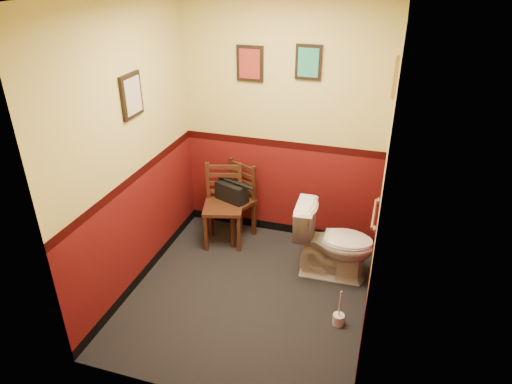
{
  "coord_description": "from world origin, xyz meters",
  "views": [
    {
      "loc": [
        1.09,
        -3.29,
        2.94
      ],
      "look_at": [
        0.0,
        0.25,
        1.0
      ],
      "focal_mm": 32.0,
      "sensor_mm": 36.0,
      "label": 1
    }
  ],
  "objects": [
    {
      "name": "framed_print_back_b",
      "position": [
        0.25,
        1.18,
        2.0
      ],
      "size": [
        0.26,
        0.04,
        0.34
      ],
      "color": "black",
      "rests_on": "wall_back"
    },
    {
      "name": "chair_right",
      "position": [
        -0.48,
        0.99,
        0.44
      ],
      "size": [
        0.54,
        0.54,
        0.88
      ],
      "rotation": [
        0.0,
        0.0,
        -0.42
      ],
      "color": "#512918",
      "rests_on": "floor"
    },
    {
      "name": "toilet",
      "position": [
        0.72,
        0.56,
        0.39
      ],
      "size": [
        0.81,
        0.47,
        0.78
      ],
      "primitive_type": "imported",
      "rotation": [
        0.0,
        0.0,
        1.6
      ],
      "color": "white",
      "rests_on": "floor"
    },
    {
      "name": "handbag",
      "position": [
        -0.5,
        0.95,
        0.57
      ],
      "size": [
        0.39,
        0.29,
        0.26
      ],
      "rotation": [
        0.0,
        0.0,
        -0.37
      ],
      "color": "black",
      "rests_on": "chair_right"
    },
    {
      "name": "tp_stack",
      "position": [
        0.38,
        1.04,
        0.12
      ],
      "size": [
        0.21,
        0.13,
        0.28
      ],
      "color": "silver",
      "rests_on": "floor"
    },
    {
      "name": "floor",
      "position": [
        0.0,
        0.0,
        0.0
      ],
      "size": [
        2.2,
        2.4,
        0.0
      ],
      "primitive_type": "cube",
      "color": "black",
      "rests_on": "ground"
    },
    {
      "name": "framed_print_right",
      "position": [
        1.08,
        0.6,
        2.05
      ],
      "size": [
        0.04,
        0.34,
        0.28
      ],
      "color": "olive",
      "rests_on": "wall_right"
    },
    {
      "name": "wall_left",
      "position": [
        -1.1,
        0.0,
        1.35
      ],
      "size": [
        0.0,
        2.4,
        2.7
      ],
      "primitive_type": "cube",
      "rotation": [
        1.57,
        0.0,
        1.57
      ],
      "color": "#5D1111",
      "rests_on": "ground"
    },
    {
      "name": "framed_print_back_a",
      "position": [
        -0.35,
        1.18,
        1.95
      ],
      "size": [
        0.28,
        0.04,
        0.36
      ],
      "color": "black",
      "rests_on": "wall_back"
    },
    {
      "name": "framed_print_left",
      "position": [
        -1.08,
        0.1,
        1.85
      ],
      "size": [
        0.04,
        0.3,
        0.38
      ],
      "color": "black",
      "rests_on": "wall_left"
    },
    {
      "name": "toilet_brush",
      "position": [
        0.89,
        -0.14,
        0.06
      ],
      "size": [
        0.1,
        0.1,
        0.37
      ],
      "color": "silver",
      "rests_on": "floor"
    },
    {
      "name": "wall_front",
      "position": [
        0.0,
        -1.2,
        1.35
      ],
      "size": [
        2.2,
        0.0,
        2.7
      ],
      "primitive_type": "cube",
      "rotation": [
        -1.57,
        0.0,
        0.0
      ],
      "color": "#5D1111",
      "rests_on": "ground"
    },
    {
      "name": "grab_bar",
      "position": [
        1.07,
        0.25,
        0.95
      ],
      "size": [
        0.05,
        0.56,
        0.06
      ],
      "color": "silver",
      "rests_on": "wall_right"
    },
    {
      "name": "wall_back",
      "position": [
        0.0,
        1.2,
        1.35
      ],
      "size": [
        2.2,
        0.0,
        2.7
      ],
      "primitive_type": "cube",
      "rotation": [
        1.57,
        0.0,
        0.0
      ],
      "color": "#5D1111",
      "rests_on": "ground"
    },
    {
      "name": "wall_right",
      "position": [
        1.1,
        0.0,
        1.35
      ],
      "size": [
        0.0,
        2.4,
        2.7
      ],
      "primitive_type": "cube",
      "rotation": [
        1.57,
        0.0,
        -1.57
      ],
      "color": "#5D1111",
      "rests_on": "ground"
    },
    {
      "name": "chair_left",
      "position": [
        -0.56,
        0.84,
        0.45
      ],
      "size": [
        0.52,
        0.52,
        0.9
      ],
      "rotation": [
        0.0,
        0.0,
        0.27
      ],
      "color": "#512918",
      "rests_on": "floor"
    }
  ]
}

